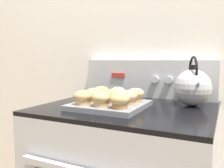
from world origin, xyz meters
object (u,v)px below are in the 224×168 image
(muffin_r0_c2, at_px, (120,101))
(tea_kettle, at_px, (193,87))
(muffin_r0_c0, at_px, (83,97))
(muffin_r1_c2, at_px, (128,97))
(muffin_r0_c1, at_px, (101,99))
(muffin_r1_c1, at_px, (110,96))
(muffin_r2_c0, at_px, (101,92))
(muffin_r1_c0, at_px, (94,95))
(muffin_pan, at_px, (110,105))
(muffin_r2_c2, at_px, (136,95))
(muffin_r2_c1, at_px, (118,93))

(muffin_r0_c2, bearing_deg, tea_kettle, 51.14)
(muffin_r0_c0, distance_m, muffin_r1_c2, 0.20)
(muffin_r0_c1, bearing_deg, tea_kettle, 42.03)
(muffin_r1_c1, bearing_deg, muffin_r2_c0, 136.59)
(muffin_r0_c2, bearing_deg, muffin_r1_c0, 151.84)
(muffin_pan, xyz_separation_m, muffin_r1_c2, (0.09, -0.00, 0.04))
(muffin_r2_c0, bearing_deg, muffin_r0_c1, -61.67)
(muffin_pan, relative_size, muffin_r0_c2, 3.87)
(muffin_r1_c0, height_order, muffin_r2_c2, same)
(muffin_r0_c1, relative_size, tea_kettle, 0.34)
(muffin_r0_c0, distance_m, muffin_r0_c1, 0.09)
(muffin_r0_c0, height_order, muffin_r0_c2, same)
(muffin_r2_c0, bearing_deg, muffin_r2_c2, 0.05)
(muffin_r2_c0, bearing_deg, muffin_pan, -43.41)
(muffin_r0_c0, relative_size, muffin_r1_c2, 1.00)
(muffin_r0_c0, xyz_separation_m, muffin_r1_c2, (0.18, 0.09, 0.00))
(muffin_pan, bearing_deg, muffin_r0_c2, -45.70)
(muffin_r2_c0, height_order, muffin_r2_c1, same)
(muffin_pan, relative_size, tea_kettle, 1.33)
(muffin_pan, bearing_deg, muffin_r2_c0, 136.59)
(muffin_r1_c1, bearing_deg, muffin_r1_c0, 177.30)
(muffin_pan, bearing_deg, muffin_r1_c0, 178.12)
(muffin_r2_c2, bearing_deg, muffin_r1_c0, -154.64)
(muffin_pan, bearing_deg, muffin_r0_c0, -134.72)
(muffin_r0_c2, distance_m, muffin_r2_c1, 0.20)
(muffin_r0_c1, bearing_deg, muffin_r2_c2, 63.51)
(muffin_r2_c0, bearing_deg, muffin_r2_c1, -0.08)
(muffin_r1_c2, distance_m, muffin_r2_c0, 0.20)
(muffin_r0_c1, distance_m, muffin_r2_c1, 0.18)
(muffin_r1_c2, bearing_deg, muffin_r2_c1, 135.38)
(muffin_r2_c2, bearing_deg, muffin_r2_c1, -179.81)
(muffin_r2_c0, relative_size, tea_kettle, 0.34)
(muffin_r0_c0, distance_m, tea_kettle, 0.51)
(muffin_r1_c2, bearing_deg, muffin_r1_c0, 178.90)
(muffin_r0_c2, xyz_separation_m, muffin_r2_c2, (0.00, 0.18, 0.00))
(muffin_r0_c1, bearing_deg, muffin_r0_c2, -2.03)
(muffin_r1_c0, xyz_separation_m, tea_kettle, (0.41, 0.20, 0.04))
(muffin_r1_c1, relative_size, muffin_r2_c2, 1.00)
(muffin_r0_c2, height_order, muffin_r2_c1, same)
(muffin_r2_c0, bearing_deg, muffin_r0_c0, -88.69)
(muffin_r1_c2, bearing_deg, muffin_r1_c1, -179.47)
(muffin_r0_c0, distance_m, muffin_r1_c1, 0.12)
(tea_kettle, bearing_deg, muffin_pan, -148.06)
(muffin_r0_c1, xyz_separation_m, tea_kettle, (0.32, 0.29, 0.04))
(muffin_r0_c1, height_order, tea_kettle, tea_kettle)
(muffin_r2_c2, bearing_deg, muffin_pan, -136.07)
(tea_kettle, bearing_deg, muffin_r2_c1, -160.27)
(muffin_pan, xyz_separation_m, muffin_r1_c0, (-0.09, 0.00, 0.04))
(muffin_r2_c1, distance_m, muffin_r2_c2, 0.09)
(muffin_r1_c0, relative_size, muffin_r1_c1, 1.00)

